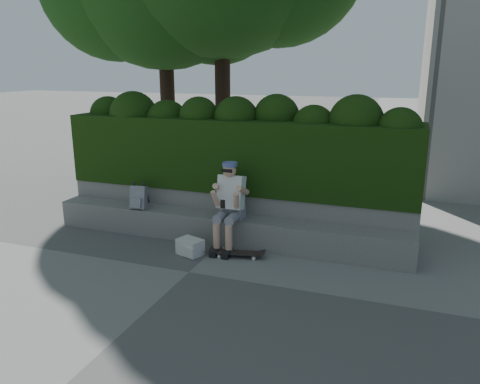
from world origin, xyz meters
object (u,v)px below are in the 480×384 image
at_px(backpack_ground, 190,247).
at_px(backpack_plaid, 139,197).
at_px(skateboard, 237,253).
at_px(person, 230,202).

bearing_deg(backpack_ground, backpack_plaid, 174.63).
distance_m(skateboard, backpack_plaid, 2.06).
bearing_deg(backpack_plaid, person, -10.78).
height_order(person, skateboard, person).
height_order(backpack_plaid, backpack_ground, backpack_plaid).
bearing_deg(backpack_plaid, skateboard, -19.99).
distance_m(backpack_plaid, backpack_ground, 1.44).
height_order(person, backpack_plaid, person).
relative_size(skateboard, backpack_ground, 2.05).
xyz_separation_m(person, skateboard, (0.24, -0.33, -0.69)).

